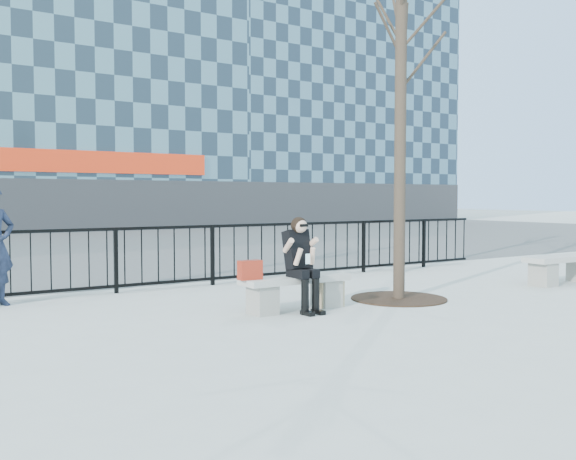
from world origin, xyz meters
TOP-DOWN VIEW (x-y plane):
  - ground at (0.00, 0.00)m, footprint 120.00×120.00m
  - street_surface at (0.00, 15.00)m, footprint 60.00×23.00m
  - railing at (0.00, 3.00)m, footprint 14.00×0.06m
  - building_right at (20.00, 27.00)m, footprint 16.20×10.20m
  - tree_right at (4.50, 2.60)m, footprint 2.80×2.80m
  - tree_grate at (1.90, -0.10)m, footprint 1.50×1.50m
  - bench_main at (0.00, 0.00)m, footprint 1.65×0.46m
  - bench_second at (5.70, -0.44)m, footprint 1.75×0.49m
  - seated_woman at (0.00, -0.16)m, footprint 0.50×0.64m
  - handbag at (-0.74, 0.02)m, footprint 0.33×0.17m
  - shopping_bag at (0.57, -0.07)m, footprint 0.40×0.17m

SIDE VIEW (x-z plane):
  - ground at x=0.00m, z-range 0.00..0.00m
  - street_surface at x=0.00m, z-range 0.00..0.01m
  - tree_grate at x=1.90m, z-range 0.00..0.02m
  - shopping_bag at x=0.57m, z-range 0.00..0.37m
  - bench_main at x=0.00m, z-range 0.06..0.55m
  - bench_second at x=5.70m, z-range 0.06..0.58m
  - railing at x=0.00m, z-range 0.00..1.11m
  - handbag at x=-0.74m, z-range 0.49..0.75m
  - seated_woman at x=0.00m, z-range 0.00..1.34m
  - tree_right at x=4.50m, z-range 1.74..8.74m
  - building_right at x=20.00m, z-range 0.00..20.60m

